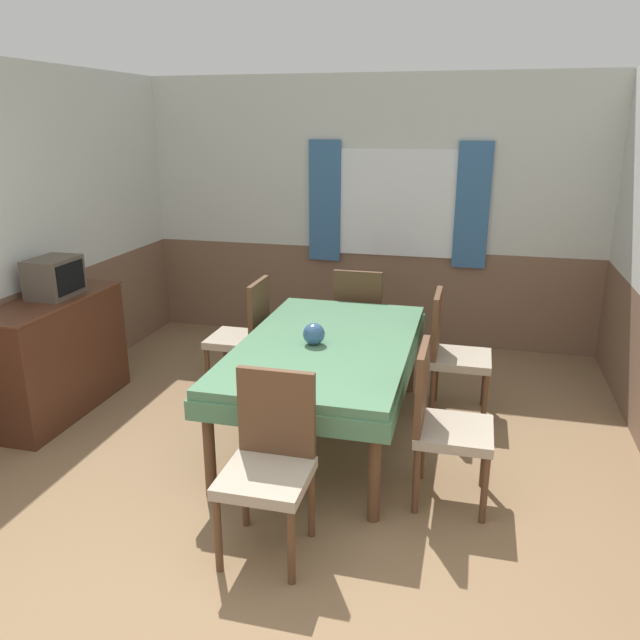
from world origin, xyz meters
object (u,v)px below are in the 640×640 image
object	(u,v)px
chair_right_far	(452,350)
chair_head_near	(270,459)
chair_left_far	(245,332)
sideboard	(57,355)
chair_right_near	(442,420)
tv	(54,277)
vase	(314,334)
dining_table	(327,355)
chair_head_window	(360,316)

from	to	relation	value
chair_right_far	chair_head_near	world-z (taller)	same
chair_left_far	sideboard	size ratio (longest dim) A/B	0.76
chair_right_far	chair_right_near	world-z (taller)	same
tv	chair_right_far	bearing A→B (deg)	11.94
chair_right_near	vase	bearing A→B (deg)	-119.61
chair_right_near	chair_left_far	bearing A→B (deg)	-125.60
dining_table	chair_head_near	world-z (taller)	chair_head_near
dining_table	chair_right_far	world-z (taller)	chair_right_far
chair_head_near	tv	size ratio (longest dim) A/B	2.47
chair_left_far	vase	size ratio (longest dim) A/B	6.39
chair_left_far	chair_right_near	bearing A→B (deg)	-125.60
chair_head_near	sideboard	bearing A→B (deg)	-28.62
chair_left_far	chair_right_far	world-z (taller)	same
dining_table	vase	bearing A→B (deg)	-129.76
chair_head_near	chair_right_near	bearing A→B (deg)	-141.73
chair_right_near	vase	size ratio (longest dim) A/B	6.39
vase	sideboard	bearing A→B (deg)	-179.23
chair_left_far	chair_head_near	bearing A→B (deg)	-155.76
chair_head_near	vase	world-z (taller)	chair_head_near
sideboard	chair_head_window	bearing A→B (deg)	33.07
sideboard	tv	bearing A→B (deg)	88.20
dining_table	chair_right_near	size ratio (longest dim) A/B	2.11
chair_head_window	chair_left_far	world-z (taller)	same
chair_left_far	chair_right_near	world-z (taller)	same
dining_table	chair_head_near	distance (m)	1.26
sideboard	vase	size ratio (longest dim) A/B	8.39
dining_table	chair_left_far	size ratio (longest dim) A/B	2.11
chair_head_window	tv	bearing A→B (deg)	-148.63
chair_left_far	tv	size ratio (longest dim) A/B	2.47
dining_table	tv	size ratio (longest dim) A/B	5.21
chair_left_far	vase	bearing A→B (deg)	-131.68
chair_left_far	sideboard	bearing A→B (deg)	119.26
chair_head_window	chair_right_far	world-z (taller)	same
chair_right_near	sideboard	distance (m)	2.98
chair_head_window	tv	world-z (taller)	tv
chair_right_far	chair_right_near	distance (m)	1.20
chair_left_far	vase	world-z (taller)	chair_left_far
sideboard	tv	xyz separation A→B (m)	(0.00, 0.09, 0.59)
chair_right_far	tv	distance (m)	3.05
tv	vase	distance (m)	2.05
dining_table	chair_right_near	distance (m)	1.03
chair_right_near	sideboard	xyz separation A→B (m)	(-2.94, 0.49, -0.05)
chair_left_far	chair_head_window	bearing A→B (deg)	-51.73
chair_right_far	chair_left_far	bearing A→B (deg)	-90.00
sideboard	chair_right_near	bearing A→B (deg)	-9.42
dining_table	vase	distance (m)	0.21
dining_table	chair_right_far	bearing A→B (deg)	35.60
chair_head_window	chair_right_near	distance (m)	2.03
sideboard	vase	xyz separation A→B (m)	(2.03, 0.03, 0.33)
vase	chair_right_near	bearing A→B (deg)	-29.61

